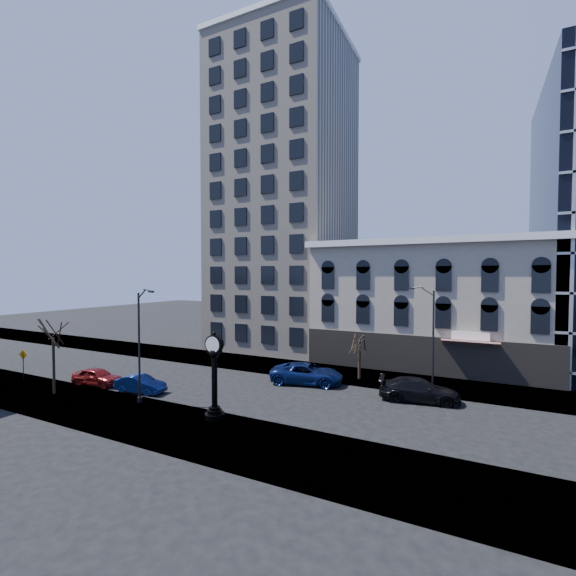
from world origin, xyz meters
The scene contains 15 objects.
ground centered at (0.00, 0.00, 0.00)m, with size 160.00×160.00×0.00m, color black.
sidewalk_far centered at (0.00, 8.00, 0.06)m, with size 160.00×6.00×0.12m, color gray.
sidewalk_near centered at (0.00, -8.00, 0.06)m, with size 160.00×6.00×0.12m, color gray.
cream_tower centered at (-6.11, 18.88, 19.32)m, with size 15.90×15.40×42.50m.
victorian_row centered at (12.00, 15.89, 6.00)m, with size 22.60×11.19×12.50m.
street_clock centered at (1.93, -6.11, 2.59)m, with size 1.24×1.24×5.47m.
street_lamp_near centered at (-4.14, -6.18, 6.31)m, with size 2.06×0.84×8.21m.
street_lamp_far centered at (12.95, 6.21, 6.34)m, with size 2.05×0.94×8.24m.
bare_tree_near centered at (-12.08, -7.50, 5.27)m, with size 3.97×3.97×6.82m.
bare_tree_far centered at (7.43, 6.94, 3.59)m, with size 2.69×2.69×4.62m.
warning_sign centered at (-18.26, -6.28, 1.90)m, with size 0.83×0.22×2.59m.
car_near_a centered at (-11.53, -4.25, 0.71)m, with size 1.68×4.18×1.42m, color maroon.
car_near_b centered at (-6.76, -4.08, 0.67)m, with size 1.41×4.05×1.33m, color #0C194C.
car_far_a centered at (3.79, 3.95, 0.84)m, with size 2.80×6.07×1.69m, color #0C194C.
car_far_b centered at (12.86, 3.48, 0.82)m, with size 2.29×5.63×1.63m, color black.
Camera 1 is at (16.72, -25.34, 9.15)m, focal length 24.00 mm.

